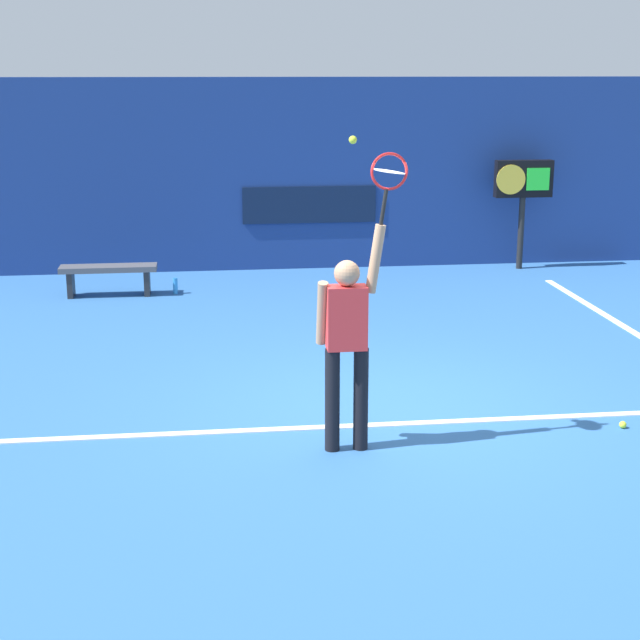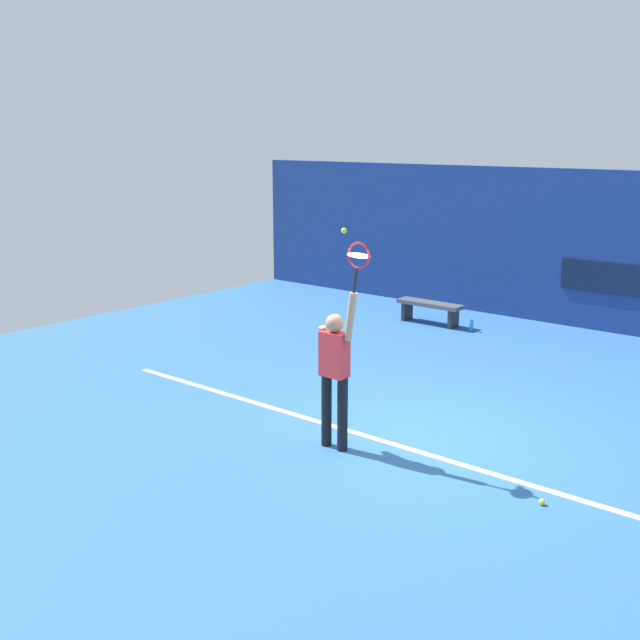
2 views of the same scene
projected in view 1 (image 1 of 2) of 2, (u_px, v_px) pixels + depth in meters
ground_plane at (389, 409)px, 9.51m from camera, size 18.00×18.00×0.00m
back_wall at (309, 174)px, 15.89m from camera, size 18.00×0.20×3.11m
sponsor_banner_center at (310, 205)px, 15.90m from camera, size 2.20×0.03×0.60m
court_baseline at (398, 424)px, 9.10m from camera, size 10.00×0.10×0.01m
tennis_player at (347, 338)px, 8.27m from camera, size 0.57×0.31×1.99m
tennis_racket at (389, 176)px, 7.96m from camera, size 0.36×0.27×0.62m
tennis_ball at (353, 140)px, 7.94m from camera, size 0.07×0.07×0.07m
scoreboard_clock at (523, 184)px, 15.82m from camera, size 0.96×0.20×1.79m
court_bench at (109, 273)px, 14.17m from camera, size 1.40×0.36×0.45m
water_bottle at (175, 286)px, 14.34m from camera, size 0.07×0.07×0.24m
spare_ball at (623, 425)px, 9.00m from camera, size 0.07×0.07×0.07m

